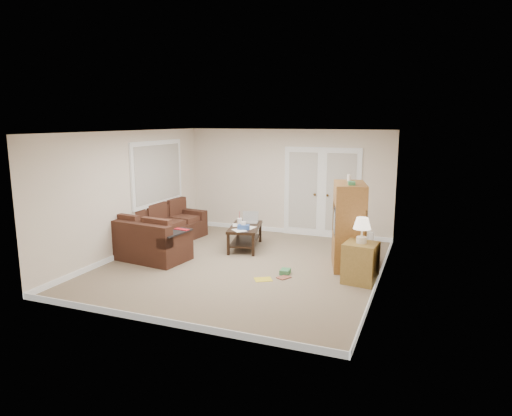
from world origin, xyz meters
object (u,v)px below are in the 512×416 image
at_px(sectional_sofa, 157,235).
at_px(coffee_table, 245,236).
at_px(tv_armoire, 348,225).
at_px(side_cabinet, 361,259).

height_order(sectional_sofa, coffee_table, coffee_table).
bearing_deg(tv_armoire, side_cabinet, -79.59).
distance_m(coffee_table, side_cabinet, 2.91).
xyz_separation_m(sectional_sofa, tv_armoire, (3.98, 0.29, 0.49)).
distance_m(sectional_sofa, side_cabinet, 4.35).
xyz_separation_m(sectional_sofa, side_cabinet, (4.33, -0.46, 0.09)).
distance_m(sectional_sofa, tv_armoire, 4.02).
height_order(sectional_sofa, tv_armoire, tv_armoire).
height_order(sectional_sofa, side_cabinet, side_cabinet).
bearing_deg(coffee_table, tv_armoire, -25.63).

